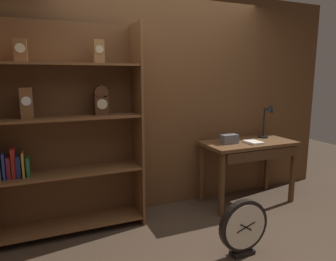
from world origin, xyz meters
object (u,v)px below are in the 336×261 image
Objects in this scene: desk_lamp at (269,115)px; toolbox_small at (229,139)px; bookshelf at (64,133)px; workbench at (249,150)px; round_clock_large at (243,227)px; open_repair_manual at (253,142)px.

toolbox_small is at bearing -172.15° from desk_lamp.
bookshelf is 1.91m from toolbox_small.
desk_lamp reaches higher than workbench.
bookshelf is 2.21m from workbench.
toolbox_small is at bearing 174.86° from workbench.
bookshelf is 1.95m from round_clock_large.
bookshelf is at bearing 175.86° from workbench.
bookshelf is at bearing 141.75° from round_clock_large.
bookshelf is 2.20m from open_repair_manual.
open_repair_manual reaches higher than workbench.
toolbox_small is 1.24m from round_clock_large.
bookshelf reaches higher than round_clock_large.
open_repair_manual is at bearing -153.11° from desk_lamp.
bookshelf is at bearing 173.24° from open_repair_manual.
toolbox_small is 0.30m from open_repair_manual.
toolbox_small reaches higher than workbench.
round_clock_large is at bearing -116.82° from toolbox_small.
bookshelf is 2.56m from desk_lamp.
workbench is at bearing -4.14° from bookshelf.
workbench is 2.51× the size of desk_lamp.
round_clock_large is (-0.78, -0.95, -0.42)m from workbench.
desk_lamp is 2.11× the size of open_repair_manual.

